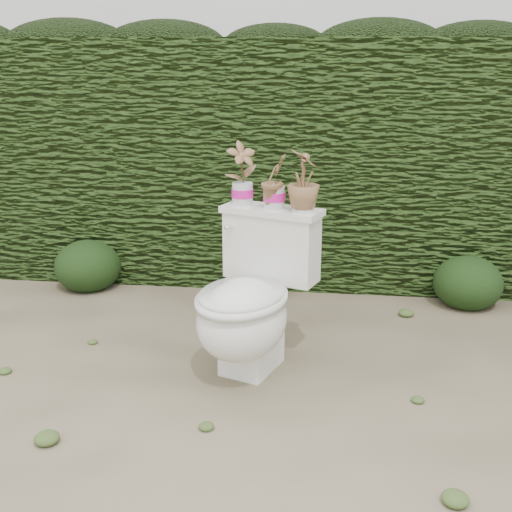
# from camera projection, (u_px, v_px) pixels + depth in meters

# --- Properties ---
(ground) EXTENTS (60.00, 60.00, 0.00)m
(ground) POSITION_uv_depth(u_px,v_px,m) (247.00, 367.00, 3.21)
(ground) COLOR gray
(ground) RESTS_ON ground
(hedge) EXTENTS (8.00, 1.00, 1.60)m
(hedge) POSITION_uv_depth(u_px,v_px,m) (277.00, 159.00, 4.49)
(hedge) COLOR #34501A
(hedge) RESTS_ON ground
(house_wall) EXTENTS (8.00, 3.50, 4.00)m
(house_wall) POSITION_uv_depth(u_px,v_px,m) (355.00, 14.00, 8.23)
(house_wall) COLOR silver
(house_wall) RESTS_ON ground
(toilet) EXTENTS (0.66, 0.79, 0.78)m
(toilet) POSITION_uv_depth(u_px,v_px,m) (250.00, 303.00, 3.09)
(toilet) COLOR silver
(toilet) RESTS_ON ground
(potted_plant_left) EXTENTS (0.19, 0.18, 0.30)m
(potted_plant_left) POSITION_uv_depth(u_px,v_px,m) (242.00, 175.00, 3.19)
(potted_plant_left) COLOR #357123
(potted_plant_left) RESTS_ON toilet
(potted_plant_center) EXTENTS (0.17, 0.18, 0.25)m
(potted_plant_center) POSITION_uv_depth(u_px,v_px,m) (274.00, 183.00, 3.12)
(potted_plant_center) COLOR #357123
(potted_plant_center) RESTS_ON toilet
(potted_plant_right) EXTENTS (0.20, 0.20, 0.28)m
(potted_plant_right) POSITION_uv_depth(u_px,v_px,m) (304.00, 182.00, 3.05)
(potted_plant_right) COLOR #357123
(potted_plant_right) RESTS_ON toilet
(liriope_clump_1) EXTENTS (0.44, 0.44, 0.35)m
(liriope_clump_1) POSITION_uv_depth(u_px,v_px,m) (88.00, 262.00, 4.28)
(liriope_clump_1) COLOR #1E3512
(liriope_clump_1) RESTS_ON ground
(liriope_clump_2) EXTENTS (0.33, 0.33, 0.26)m
(liriope_clump_2) POSITION_uv_depth(u_px,v_px,m) (262.00, 274.00, 4.18)
(liriope_clump_2) COLOR #1E3512
(liriope_clump_2) RESTS_ON ground
(liriope_clump_3) EXTENTS (0.42, 0.42, 0.34)m
(liriope_clump_3) POSITION_uv_depth(u_px,v_px,m) (468.00, 279.00, 3.98)
(liriope_clump_3) COLOR #1E3512
(liriope_clump_3) RESTS_ON ground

